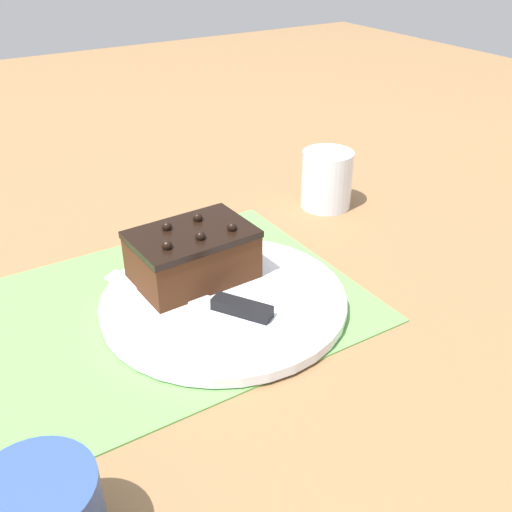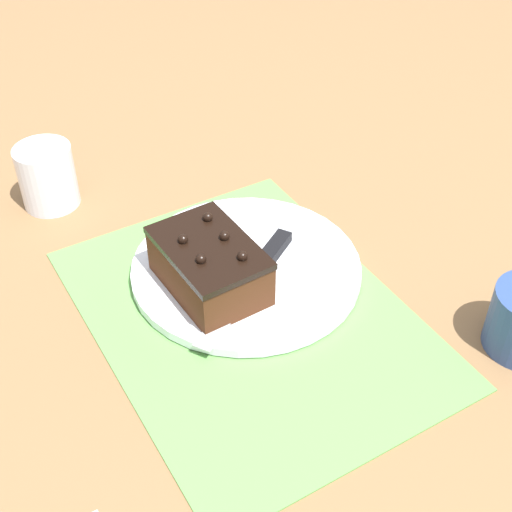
% 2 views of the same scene
% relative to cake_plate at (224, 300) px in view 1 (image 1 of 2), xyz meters
% --- Properties ---
extents(ground_plane, '(3.00, 3.00, 0.00)m').
position_rel_cake_plate_xyz_m(ground_plane, '(0.07, -0.03, -0.01)').
color(ground_plane, olive).
extents(placemat_woven, '(0.46, 0.34, 0.00)m').
position_rel_cake_plate_xyz_m(placemat_woven, '(0.07, -0.03, -0.01)').
color(placemat_woven, '#609E4C').
rests_on(placemat_woven, ground_plane).
extents(cake_plate, '(0.29, 0.29, 0.01)m').
position_rel_cake_plate_xyz_m(cake_plate, '(0.00, 0.00, 0.00)').
color(cake_plate, white).
rests_on(cake_plate, placemat_woven).
extents(chocolate_cake, '(0.15, 0.10, 0.07)m').
position_rel_cake_plate_xyz_m(chocolate_cake, '(0.01, -0.06, 0.04)').
color(chocolate_cake, '#472614').
rests_on(chocolate_cake, cake_plate).
extents(serving_knife, '(0.13, 0.19, 0.01)m').
position_rel_cake_plate_xyz_m(serving_knife, '(0.02, 0.01, 0.01)').
color(serving_knife, black).
rests_on(serving_knife, cake_plate).
extents(drinking_glass, '(0.08, 0.08, 0.09)m').
position_rel_cake_plate_xyz_m(drinking_glass, '(-0.27, -0.16, 0.03)').
color(drinking_glass, white).
rests_on(drinking_glass, ground_plane).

